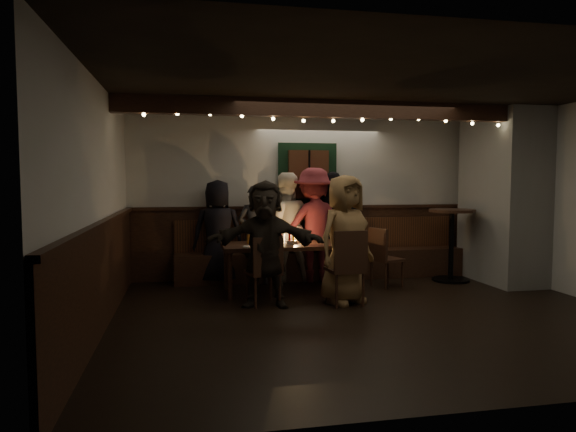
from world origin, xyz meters
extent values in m
cube|color=black|center=(0.00, 0.00, -0.01)|extent=(6.00, 5.00, 0.01)
cube|color=black|center=(0.00, 0.00, 2.60)|extent=(6.00, 5.00, 0.01)
cube|color=silver|center=(0.00, 2.50, 1.30)|extent=(6.00, 0.01, 2.60)
cube|color=silver|center=(-3.00, 0.00, 1.30)|extent=(0.01, 5.00, 2.60)
cube|color=black|center=(0.00, 2.48, 0.55)|extent=(6.00, 0.05, 1.10)
cube|color=black|center=(-2.98, 0.00, 0.55)|extent=(0.05, 5.00, 1.10)
cube|color=gray|center=(2.65, 1.50, 1.30)|extent=(0.70, 1.40, 2.60)
cube|color=black|center=(0.00, 2.23, 0.23)|extent=(4.60, 0.45, 0.45)
cube|color=#341D12|center=(0.00, 2.41, 0.70)|extent=(4.60, 0.06, 0.50)
cube|color=black|center=(-0.20, 2.44, 1.65)|extent=(0.95, 0.04, 1.00)
cube|color=#341D12|center=(-0.20, 2.38, 1.65)|extent=(0.64, 0.12, 0.76)
cube|color=black|center=(0.00, 1.00, 2.49)|extent=(6.00, 0.16, 0.22)
sphere|color=#FFE599|center=(-2.60, 0.98, 2.36)|extent=(0.04, 0.04, 0.04)
sphere|color=#FFE599|center=(-2.20, 0.98, 2.38)|extent=(0.04, 0.04, 0.04)
sphere|color=#FFE599|center=(-1.80, 0.98, 2.39)|extent=(0.04, 0.04, 0.04)
sphere|color=#FFE599|center=(-1.40, 0.98, 2.37)|extent=(0.04, 0.04, 0.04)
sphere|color=#FFE599|center=(-1.00, 0.98, 2.35)|extent=(0.04, 0.04, 0.04)
sphere|color=#FFE599|center=(-0.60, 0.98, 2.33)|extent=(0.04, 0.04, 0.04)
sphere|color=#FFE599|center=(-0.20, 0.98, 2.34)|extent=(0.04, 0.04, 0.04)
sphere|color=#FFE599|center=(0.20, 0.98, 2.36)|extent=(0.04, 0.04, 0.04)
sphere|color=#FFE599|center=(0.60, 0.98, 2.38)|extent=(0.04, 0.04, 0.04)
sphere|color=#FFE599|center=(1.00, 0.98, 2.39)|extent=(0.04, 0.04, 0.04)
sphere|color=#FFE599|center=(1.40, 0.98, 2.37)|extent=(0.04, 0.04, 0.04)
sphere|color=#FFE599|center=(1.80, 0.98, 2.35)|extent=(0.04, 0.04, 0.04)
sphere|color=#FFE599|center=(2.20, 0.98, 2.33)|extent=(0.04, 0.04, 0.04)
sphere|color=#FFE599|center=(2.60, 0.98, 2.34)|extent=(0.04, 0.04, 0.04)
cube|color=black|center=(-0.68, 1.40, 0.65)|extent=(1.90, 0.81, 0.05)
cylinder|color=black|center=(-1.56, 1.07, 0.31)|extent=(0.06, 0.06, 0.62)
cylinder|color=black|center=(-1.56, 1.73, 0.31)|extent=(0.06, 0.06, 0.62)
cylinder|color=black|center=(0.19, 1.07, 0.31)|extent=(0.06, 0.06, 0.62)
cylinder|color=black|center=(0.19, 1.73, 0.31)|extent=(0.06, 0.06, 0.62)
cylinder|color=#BF7226|center=(-1.26, 1.51, 0.74)|extent=(0.06, 0.06, 0.13)
cylinder|color=#BF7226|center=(-1.12, 1.23, 0.74)|extent=(0.06, 0.06, 0.13)
cylinder|color=silver|center=(-0.78, 1.48, 0.74)|extent=(0.06, 0.06, 0.13)
cylinder|color=#BF7226|center=(-0.49, 1.28, 0.74)|extent=(0.06, 0.06, 0.13)
cylinder|color=silver|center=(-0.12, 1.57, 0.74)|extent=(0.06, 0.06, 0.13)
cylinder|color=#BF7226|center=(0.08, 1.30, 0.74)|extent=(0.06, 0.06, 0.13)
cylinder|color=white|center=(-1.27, 1.13, 0.69)|extent=(0.24, 0.24, 0.01)
cube|color=#B2B2B7|center=(-0.68, 1.35, 0.70)|extent=(0.14, 0.09, 0.05)
cylinder|color=#990C0C|center=(-0.71, 1.35, 0.75)|extent=(0.03, 0.03, 0.14)
cylinder|color=gold|center=(-0.66, 1.35, 0.75)|extent=(0.03, 0.03, 0.14)
cylinder|color=silver|center=(-0.62, 1.45, 0.71)|extent=(0.05, 0.05, 0.07)
sphere|color=#FFB24C|center=(-0.62, 1.45, 0.77)|extent=(0.03, 0.03, 0.03)
cube|color=black|center=(-1.17, 0.74, 0.40)|extent=(0.47, 0.47, 0.04)
cube|color=black|center=(-1.13, 0.57, 0.65)|extent=(0.39, 0.12, 0.45)
cylinder|color=black|center=(-1.05, 0.93, 0.19)|extent=(0.03, 0.03, 0.38)
cylinder|color=black|center=(-0.98, 0.62, 0.19)|extent=(0.03, 0.03, 0.38)
cylinder|color=black|center=(-1.36, 0.87, 0.19)|extent=(0.03, 0.03, 0.38)
cylinder|color=black|center=(-1.29, 0.55, 0.19)|extent=(0.03, 0.03, 0.38)
cube|color=black|center=(-0.16, 0.54, 0.44)|extent=(0.45, 0.45, 0.04)
cube|color=black|center=(-0.15, 0.35, 0.70)|extent=(0.43, 0.07, 0.49)
cylinder|color=black|center=(0.00, 0.72, 0.21)|extent=(0.04, 0.04, 0.42)
cylinder|color=black|center=(0.02, 0.38, 0.21)|extent=(0.04, 0.04, 0.42)
cylinder|color=black|center=(-0.35, 0.70, 0.21)|extent=(0.04, 0.04, 0.42)
cylinder|color=black|center=(-0.33, 0.36, 0.21)|extent=(0.04, 0.04, 0.42)
cube|color=black|center=(0.77, 1.45, 0.40)|extent=(0.50, 0.50, 0.04)
cube|color=black|center=(0.60, 1.40, 0.64)|extent=(0.16, 0.38, 0.45)
cylinder|color=black|center=(0.97, 1.36, 0.19)|extent=(0.03, 0.03, 0.38)
cylinder|color=black|center=(0.67, 1.25, 0.19)|extent=(0.03, 0.03, 0.38)
cylinder|color=black|center=(0.87, 1.66, 0.19)|extent=(0.03, 0.03, 0.38)
cylinder|color=black|center=(0.57, 1.55, 0.19)|extent=(0.03, 0.03, 0.38)
cylinder|color=black|center=(1.91, 1.67, 0.02)|extent=(0.57, 0.57, 0.03)
cylinder|color=black|center=(1.91, 1.67, 0.55)|extent=(0.08, 0.08, 1.09)
cylinder|color=black|center=(1.91, 1.67, 1.09)|extent=(0.70, 0.70, 0.04)
imported|color=black|center=(-1.65, 2.16, 0.78)|extent=(0.78, 0.53, 1.57)
imported|color=#302F34|center=(-1.08, 2.07, 0.75)|extent=(0.62, 0.48, 1.50)
imported|color=silver|center=(-0.62, 2.16, 0.84)|extent=(0.84, 0.66, 1.68)
imported|color=maroon|center=(-0.19, 2.05, 0.87)|extent=(1.22, 0.83, 1.75)
imported|color=black|center=(0.15, 2.14, 0.85)|extent=(1.08, 0.78, 1.70)
imported|color=black|center=(-1.16, 0.66, 0.78)|extent=(1.52, 0.78, 1.56)
imported|color=#967045|center=(-0.14, 0.63, 0.81)|extent=(0.94, 0.80, 1.63)
camera|label=1|loc=(-2.10, -5.56, 1.57)|focal=32.00mm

